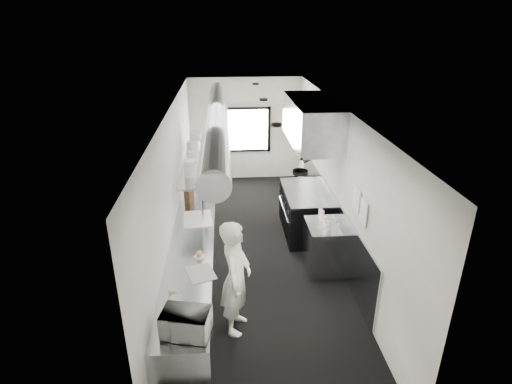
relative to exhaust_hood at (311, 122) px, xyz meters
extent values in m
cube|color=black|center=(-1.10, -0.70, -2.39)|extent=(3.00, 8.00, 0.01)
cube|color=silver|center=(-1.10, -0.70, 0.41)|extent=(3.00, 8.00, 0.01)
cube|color=silver|center=(-1.10, 3.30, -0.99)|extent=(3.00, 0.02, 2.80)
cube|color=silver|center=(-1.10, -4.70, -0.99)|extent=(3.00, 0.02, 2.80)
cube|color=silver|center=(-2.60, -0.70, -0.99)|extent=(0.02, 8.00, 2.80)
cube|color=silver|center=(0.40, -0.70, -0.99)|extent=(0.02, 8.00, 2.80)
cube|color=#9599A2|center=(0.38, -0.40, -1.84)|extent=(0.03, 5.50, 1.10)
cylinder|color=gray|center=(-1.80, -0.30, 0.16)|extent=(0.40, 6.40, 0.40)
cube|color=white|center=(-1.10, 3.26, -0.99)|extent=(1.20, 0.03, 1.10)
cube|color=black|center=(-1.10, 3.28, -0.42)|extent=(1.36, 0.03, 0.08)
cube|color=black|center=(-1.10, 3.28, -1.57)|extent=(1.36, 0.03, 0.08)
cube|color=black|center=(-1.74, 3.28, -0.99)|extent=(0.08, 0.03, 1.25)
cube|color=black|center=(-0.46, 3.28, -0.99)|extent=(0.08, 0.03, 1.25)
cube|color=#9599A2|center=(0.00, 0.00, 0.01)|extent=(0.80, 2.20, 0.80)
cube|color=#9599A2|center=(-0.38, 0.00, -0.38)|extent=(0.05, 2.20, 0.05)
cube|color=black|center=(-0.08, 0.00, -0.33)|extent=(0.50, 2.10, 0.28)
cube|color=#9599A2|center=(-2.25, -1.20, -1.94)|extent=(0.70, 6.00, 0.90)
cube|color=#9599A2|center=(-2.30, 0.30, -0.84)|extent=(0.45, 3.00, 0.04)
cylinder|color=#9599A2|center=(-2.10, -1.10, -1.17)|extent=(0.04, 0.04, 0.66)
cylinder|color=#9599A2|center=(-2.10, 0.30, -1.17)|extent=(0.04, 0.04, 0.66)
cylinder|color=#9599A2|center=(-2.10, 1.70, -1.17)|extent=(0.04, 0.04, 0.66)
cube|color=black|center=(-0.05, 0.00, -1.94)|extent=(0.85, 1.60, 0.90)
cube|color=#9599A2|center=(-0.05, 0.00, -1.47)|extent=(0.85, 1.60, 0.04)
cube|color=#9599A2|center=(-0.46, 0.00, -1.94)|extent=(0.03, 1.55, 0.80)
cylinder|color=#9599A2|center=(-0.49, 0.00, -1.84)|extent=(0.03, 1.30, 0.03)
cube|color=#9599A2|center=(0.05, -1.40, -1.94)|extent=(0.65, 0.80, 0.90)
cube|color=#9599A2|center=(-2.25, 2.50, -1.94)|extent=(0.70, 1.20, 0.90)
cube|color=white|center=(0.37, -1.90, -0.79)|extent=(0.02, 0.28, 0.38)
cube|color=white|center=(0.37, -2.25, -0.84)|extent=(0.02, 0.28, 0.38)
imported|color=white|center=(-1.57, -2.81, -1.52)|extent=(0.55, 0.72, 1.75)
imported|color=silver|center=(-2.17, -3.88, -1.34)|extent=(0.57, 0.48, 0.30)
cylinder|color=#ABB4A5|center=(-2.35, -3.34, -1.44)|extent=(0.14, 0.14, 0.09)
cylinder|color=#ABB4A5|center=(-2.39, -3.15, -1.44)|extent=(0.16, 0.16, 0.09)
cube|color=white|center=(-2.06, -2.70, -1.48)|extent=(0.48, 0.53, 0.01)
cylinder|color=silver|center=(-2.10, -2.28, -1.48)|extent=(0.21, 0.21, 0.01)
sphere|color=#E3A577|center=(-2.10, -2.28, -1.43)|extent=(0.10, 0.10, 0.10)
cube|color=silver|center=(-2.19, -1.02, -1.48)|extent=(0.55, 0.70, 0.02)
cube|color=#4C2F1A|center=(-2.40, -0.22, -1.36)|extent=(0.18, 0.26, 0.26)
cylinder|color=silver|center=(-2.30, -0.57, -0.67)|extent=(0.32, 0.32, 0.30)
cylinder|color=silver|center=(-2.29, 0.00, -0.68)|extent=(0.23, 0.23, 0.28)
cylinder|color=silver|center=(-2.32, 0.41, -0.64)|extent=(0.27, 0.27, 0.37)
cylinder|color=silver|center=(-2.31, 1.10, -0.63)|extent=(0.26, 0.26, 0.38)
cylinder|color=silver|center=(-0.01, -1.67, -1.41)|extent=(0.07, 0.07, 0.16)
cylinder|color=silver|center=(0.04, -1.59, -1.40)|extent=(0.07, 0.07, 0.18)
cylinder|color=silver|center=(0.01, -1.44, -1.40)|extent=(0.07, 0.07, 0.19)
cylinder|color=silver|center=(0.02, -1.23, -1.39)|extent=(0.07, 0.07, 0.19)
cylinder|color=silver|center=(0.00, -1.14, -1.39)|extent=(0.08, 0.08, 0.20)
camera|label=1|loc=(-1.66, -7.58, 1.85)|focal=28.58mm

